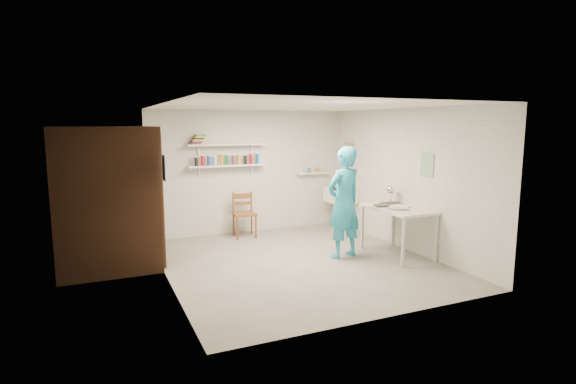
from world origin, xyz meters
name	(u,v)px	position (x,y,z in m)	size (l,w,h in m)	color
floor	(298,262)	(0.00, 0.00, -0.01)	(4.00, 4.50, 0.02)	slate
ceiling	(299,105)	(0.00, 0.00, 2.41)	(4.00, 4.50, 0.02)	silver
wall_back	(250,172)	(0.00, 2.26, 1.20)	(4.00, 0.02, 2.40)	silver
wall_front	(388,212)	(0.00, -2.26, 1.20)	(4.00, 0.02, 2.40)	silver
wall_left	(164,194)	(-2.01, 0.00, 1.20)	(0.02, 4.50, 2.40)	silver
wall_right	(405,179)	(2.01, 0.00, 1.20)	(0.02, 4.50, 2.40)	silver
doorway_recess	(155,197)	(-1.99, 1.05, 1.00)	(0.02, 0.90, 2.00)	black
corridor_box	(106,197)	(-2.70, 1.05, 1.05)	(1.40, 1.50, 2.10)	brown
door_lintel	(154,130)	(-1.97, 1.05, 2.05)	(0.06, 1.05, 0.10)	brown
door_jamb_near	(161,202)	(-1.97, 0.55, 1.00)	(0.06, 0.10, 2.00)	brown
door_jamb_far	(152,193)	(-1.97, 1.55, 1.00)	(0.06, 0.10, 2.00)	brown
shelf_lower	(227,166)	(-0.50, 2.13, 1.35)	(1.50, 0.22, 0.03)	white
shelf_upper	(227,145)	(-0.50, 2.13, 1.75)	(1.50, 0.22, 0.03)	white
ledge_shelf	(313,173)	(1.35, 2.17, 1.12)	(0.70, 0.14, 0.03)	white
poster_left	(164,168)	(-1.99, 0.05, 1.55)	(0.01, 0.28, 0.36)	#334C7F
poster_right_a	(349,153)	(1.99, 1.80, 1.55)	(0.01, 0.34, 0.42)	#995933
poster_right_b	(427,165)	(1.99, -0.55, 1.50)	(0.01, 0.30, 0.38)	#3F724C
belfast_sink	(341,195)	(1.75, 1.70, 0.70)	(0.48, 0.60, 0.30)	white
man	(344,203)	(0.77, -0.06, 0.90)	(0.65, 0.43, 1.79)	#28A4C8
wall_clock	(340,182)	(0.82, 0.16, 1.19)	(0.32, 0.32, 0.04)	#CACA8A
wooden_chair	(245,214)	(-0.27, 1.83, 0.45)	(0.42, 0.40, 0.89)	brown
work_table	(397,231)	(1.64, -0.32, 0.40)	(0.71, 1.19, 0.79)	silver
desk_lamp	(391,190)	(1.84, 0.15, 1.01)	(0.15, 0.15, 0.15)	silver
spray_cans	(227,160)	(-0.50, 2.13, 1.45)	(1.34, 0.06, 0.17)	black
book_stack	(198,140)	(-1.05, 2.13, 1.85)	(0.28, 0.14, 0.17)	red
ledge_pots	(313,170)	(1.35, 2.17, 1.18)	(0.48, 0.07, 0.09)	silver
papers	(398,207)	(1.64, -0.32, 0.81)	(0.30, 0.22, 0.03)	silver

